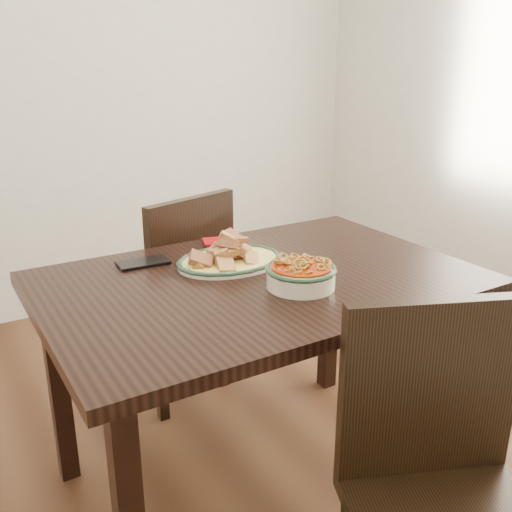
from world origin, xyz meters
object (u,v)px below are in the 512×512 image
fish_plate (230,251)px  chair_far (176,287)px  smartphone (143,263)px  chair_near (442,481)px  noodle_bowl (301,273)px  dining_table (259,303)px

fish_plate → chair_far: bearing=89.2°
smartphone → fish_plate: bearing=-27.3°
chair_near → noodle_bowl: bearing=110.2°
fish_plate → noodle_bowl: fish_plate is taller
smartphone → chair_near: bearing=-70.1°
chair_far → smartphone: bearing=36.5°
chair_near → fish_plate: bearing=116.6°
chair_near → dining_table: bearing=115.3°
chair_far → chair_near: (0.05, -1.35, 0.00)m
chair_near → fish_plate: (-0.05, 0.87, 0.30)m
noodle_bowl → smartphone: bearing=127.5°
smartphone → noodle_bowl: bearing=-48.8°
chair_near → smartphone: bearing=129.3°
dining_table → fish_plate: size_ratio=3.73×
noodle_bowl → smartphone: (-0.33, 0.43, -0.04)m
chair_far → dining_table: bearing=75.0°
chair_near → smartphone: chair_near is taller
chair_near → chair_far: bearing=115.0°
fish_plate → noodle_bowl: size_ratio=1.66×
dining_table → noodle_bowl: bearing=-66.7°
dining_table → chair_near: 0.75m
chair_near → noodle_bowl: size_ratio=4.22×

